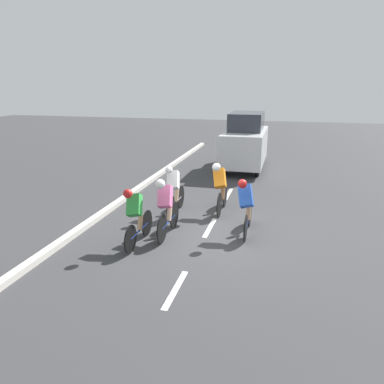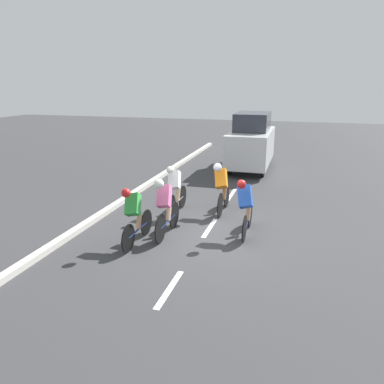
{
  "view_description": "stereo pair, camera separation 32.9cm",
  "coord_description": "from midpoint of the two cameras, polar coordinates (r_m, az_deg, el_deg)",
  "views": [
    {
      "loc": [
        -1.81,
        8.84,
        3.7
      ],
      "look_at": [
        0.49,
        -0.27,
        0.95
      ],
      "focal_mm": 35.0,
      "sensor_mm": 36.0,
      "label": 1
    },
    {
      "loc": [
        -2.13,
        8.76,
        3.7
      ],
      "look_at": [
        0.49,
        -0.27,
        0.95
      ],
      "focal_mm": 35.0,
      "sensor_mm": 36.0,
      "label": 2
    }
  ],
  "objects": [
    {
      "name": "ground_plane",
      "position": [
        9.75,
        1.45,
        -6.01
      ],
      "size": [
        60.0,
        60.0,
        0.0
      ],
      "primitive_type": "plane",
      "color": "#38383A"
    },
    {
      "name": "lane_stripe_near",
      "position": [
        7.22,
        -3.87,
        -14.56
      ],
      "size": [
        0.12,
        1.4,
        0.01
      ],
      "primitive_type": "cube",
      "color": "white",
      "rests_on": "ground"
    },
    {
      "name": "lane_stripe_mid",
      "position": [
        10.0,
        1.8,
        -5.42
      ],
      "size": [
        0.12,
        1.4,
        0.01
      ],
      "primitive_type": "cube",
      "color": "white",
      "rests_on": "ground"
    },
    {
      "name": "lane_stripe_far",
      "position": [
        12.97,
        4.85,
        -0.32
      ],
      "size": [
        0.12,
        1.4,
        0.01
      ],
      "primitive_type": "cube",
      "color": "white",
      "rests_on": "ground"
    },
    {
      "name": "curb",
      "position": [
        11.06,
        -14.64,
        -3.42
      ],
      "size": [
        0.2,
        26.7,
        0.14
      ],
      "primitive_type": "cube",
      "color": "beige",
      "rests_on": "ground"
    },
    {
      "name": "cyclist_white",
      "position": [
        10.83,
        -3.62,
        0.49
      ],
      "size": [
        0.41,
        1.72,
        1.47
      ],
      "color": "black",
      "rests_on": "ground"
    },
    {
      "name": "cyclist_green",
      "position": [
        8.84,
        -9.6,
        -3.44
      ],
      "size": [
        0.42,
        1.7,
        1.44
      ],
      "color": "black",
      "rests_on": "ground"
    },
    {
      "name": "cyclist_orange",
      "position": [
        10.93,
        3.48,
        0.96
      ],
      "size": [
        0.45,
        1.68,
        1.54
      ],
      "color": "black",
      "rests_on": "ground"
    },
    {
      "name": "cyclist_pink",
      "position": [
        9.22,
        -5.01,
        -2.08
      ],
      "size": [
        0.4,
        1.73,
        1.53
      ],
      "color": "black",
      "rests_on": "ground"
    },
    {
      "name": "cyclist_blue",
      "position": [
        9.39,
        7.27,
        -1.9
      ],
      "size": [
        0.45,
        1.67,
        1.49
      ],
      "color": "black",
      "rests_on": "ground"
    },
    {
      "name": "support_car",
      "position": [
        16.76,
        7.58,
        7.6
      ],
      "size": [
        1.7,
        4.12,
        2.46
      ],
      "color": "black",
      "rests_on": "ground"
    }
  ]
}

